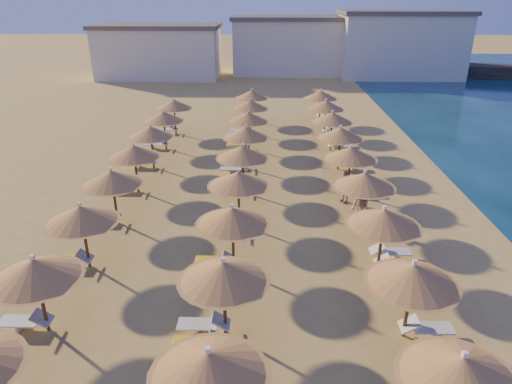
{
  "coord_description": "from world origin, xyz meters",
  "views": [
    {
      "loc": [
        -0.81,
        -16.07,
        10.1
      ],
      "look_at": [
        -1.3,
        4.0,
        1.3
      ],
      "focal_mm": 32.0,
      "sensor_mm": 36.0,
      "label": 1
    }
  ],
  "objects_px": {
    "parasol_row_east": "(364,181)",
    "beachgoer_c": "(345,187)",
    "beachgoer_b": "(360,208)",
    "parasol_row_west": "(238,180)",
    "jetty": "(480,71)"
  },
  "relations": [
    {
      "from": "jetty",
      "to": "parasol_row_east",
      "type": "xyz_separation_m",
      "value": [
        -23.3,
        -42.21,
        1.54
      ]
    },
    {
      "from": "jetty",
      "to": "parasol_row_west",
      "type": "xyz_separation_m",
      "value": [
        -29.01,
        -42.21,
        1.54
      ]
    },
    {
      "from": "jetty",
      "to": "beachgoer_c",
      "type": "relative_size",
      "value": 17.69
    },
    {
      "from": "jetty",
      "to": "beachgoer_c",
      "type": "distance_m",
      "value": 46.06
    },
    {
      "from": "jetty",
      "to": "parasol_row_east",
      "type": "relative_size",
      "value": 0.74
    },
    {
      "from": "jetty",
      "to": "beachgoer_c",
      "type": "height_order",
      "value": "beachgoer_c"
    },
    {
      "from": "beachgoer_c",
      "to": "parasol_row_west",
      "type": "bearing_deg",
      "value": -95.65
    },
    {
      "from": "beachgoer_c",
      "to": "parasol_row_east",
      "type": "bearing_deg",
      "value": -24.82
    },
    {
      "from": "parasol_row_east",
      "to": "beachgoer_b",
      "type": "relative_size",
      "value": 21.08
    },
    {
      "from": "parasol_row_east",
      "to": "parasol_row_west",
      "type": "distance_m",
      "value": 5.71
    },
    {
      "from": "parasol_row_west",
      "to": "beachgoer_c",
      "type": "height_order",
      "value": "parasol_row_west"
    },
    {
      "from": "parasol_row_east",
      "to": "beachgoer_c",
      "type": "height_order",
      "value": "parasol_row_east"
    },
    {
      "from": "beachgoer_b",
      "to": "parasol_row_west",
      "type": "bearing_deg",
      "value": -109.5
    },
    {
      "from": "jetty",
      "to": "beachgoer_b",
      "type": "distance_m",
      "value": 48.32
    },
    {
      "from": "parasol_row_west",
      "to": "parasol_row_east",
      "type": "bearing_deg",
      "value": 0.0
    }
  ]
}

